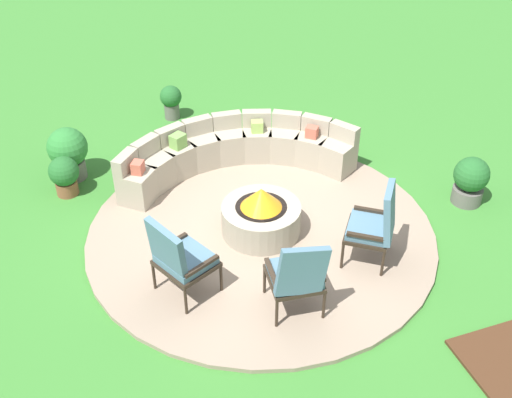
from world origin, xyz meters
name	(u,v)px	position (x,y,z in m)	size (l,w,h in m)	color
ground_plane	(261,234)	(0.00, 0.00, 0.00)	(24.00, 24.00, 0.00)	#387A2D
patio_circle	(261,233)	(0.00, 0.00, 0.03)	(4.62, 4.62, 0.06)	gray
fire_pit	(261,215)	(0.00, 0.00, 0.32)	(1.05, 1.05, 0.68)	#9E937F
curved_stone_bench	(233,152)	(0.12, 1.56, 0.36)	(3.60, 1.42, 0.73)	#9E937F
lounge_chair_front_left	(179,257)	(-1.28, -0.78, 0.62)	(0.80, 0.82, 1.10)	#2D2319
lounge_chair_front_right	(297,275)	(-0.13, -1.49, 0.61)	(0.65, 0.65, 1.07)	#2D2319
lounge_chair_back_left	(376,223)	(1.12, -0.98, 0.62)	(0.78, 0.82, 1.10)	#2D2319
potted_plant_0	(64,174)	(-2.33, 1.84, 0.33)	(0.43, 0.43, 0.60)	brown
potted_plant_1	(171,100)	(-0.35, 3.58, 0.34)	(0.37, 0.37, 0.60)	#605B56
potted_plant_2	(470,180)	(3.02, -0.28, 0.38)	(0.50, 0.50, 0.71)	#605B56
potted_plant_3	(68,151)	(-2.21, 2.26, 0.45)	(0.59, 0.59, 0.82)	#605B56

